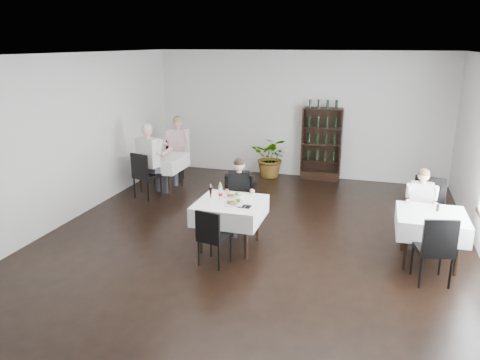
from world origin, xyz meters
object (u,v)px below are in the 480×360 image
potted_tree (272,157)px  diner_main (239,190)px  wine_shelf (321,145)px  main_table (230,210)px

potted_tree → diner_main: (0.22, -3.51, 0.26)m
wine_shelf → potted_tree: size_ratio=1.74×
main_table → wine_shelf: bearing=78.2°
potted_tree → main_table: bearing=-86.4°
main_table → diner_main: size_ratio=0.79×
wine_shelf → diner_main: 3.79m
main_table → diner_main: 0.66m
wine_shelf → diner_main: bearing=-104.4°
diner_main → potted_tree: bearing=93.6°
main_table → potted_tree: bearing=93.6°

